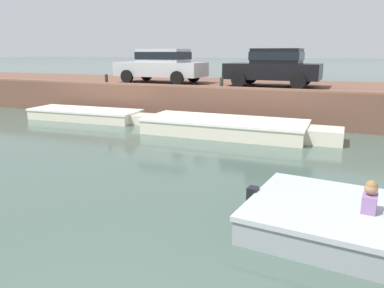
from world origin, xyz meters
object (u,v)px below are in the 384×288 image
boat_moored_central_cream (232,127)px  car_left_inner_black (274,66)px  mooring_bollard_mid (221,82)px  car_leftmost_silver (162,64)px  mooring_bollard_west (106,78)px  boat_moored_west_cream (90,115)px

boat_moored_central_cream → car_left_inner_black: 4.28m
mooring_bollard_mid → car_leftmost_silver: bearing=155.3°
car_left_inner_black → car_leftmost_silver: bearing=-180.0°
boat_moored_central_cream → mooring_bollard_mid: size_ratio=14.87×
car_leftmost_silver → mooring_bollard_west: 2.62m
mooring_bollard_west → boat_moored_central_cream: bearing=-18.1°
boat_moored_west_cream → car_left_inner_black: 7.96m
car_left_inner_black → mooring_bollard_west: bearing=-167.5°
boat_moored_central_cream → car_leftmost_silver: car_leftmost_silver is taller
boat_moored_central_cream → mooring_bollard_west: mooring_bollard_west is taller
boat_moored_west_cream → car_leftmost_silver: 4.18m
boat_moored_west_cream → car_left_inner_black: (7.00, 3.20, 2.00)m
boat_moored_central_cream → car_left_inner_black: car_left_inner_black is taller
boat_moored_west_cream → car_leftmost_silver: bearing=60.8°
car_left_inner_black → mooring_bollard_west: 7.41m
car_leftmost_silver → mooring_bollard_mid: size_ratio=9.58×
boat_moored_west_cream → mooring_bollard_west: 2.14m
car_left_inner_black → mooring_bollard_west: (-7.21, -1.60, -0.61)m
boat_moored_west_cream → car_leftmost_silver: car_leftmost_silver is taller
mooring_bollard_west → mooring_bollard_mid: 5.45m
car_left_inner_black → boat_moored_central_cream: bearing=-99.6°
boat_moored_west_cream → mooring_bollard_west: mooring_bollard_west is taller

